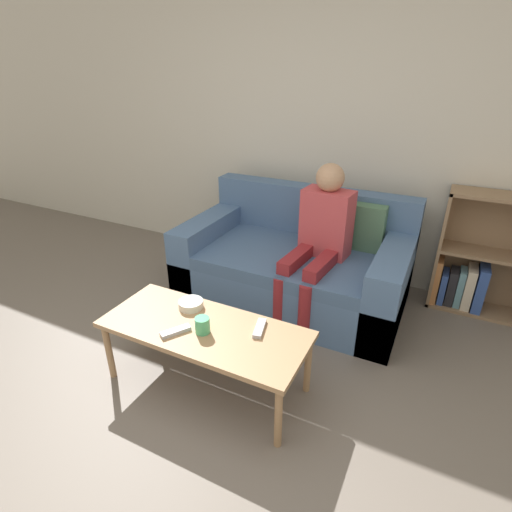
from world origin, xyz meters
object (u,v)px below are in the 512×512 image
at_px(person_adult, 321,232).
at_px(tv_remote_1, 176,331).
at_px(snack_bowl, 191,304).
at_px(coffee_table, 204,333).
at_px(couch, 295,266).
at_px(bookshelf, 479,264).
at_px(tv_remote_0, 260,328).
at_px(cup_near, 202,325).

height_order(person_adult, tv_remote_1, person_adult).
distance_m(tv_remote_1, snack_bowl, 0.26).
bearing_deg(coffee_table, couch, 85.15).
bearing_deg(couch, bookshelf, 20.23).
xyz_separation_m(couch, bookshelf, (1.31, 0.48, 0.09)).
bearing_deg(coffee_table, bookshelf, 49.66).
bearing_deg(bookshelf, snack_bowl, -136.31).
bearing_deg(coffee_table, tv_remote_0, 22.01).
bearing_deg(tv_remote_1, snack_bowl, 137.64).
height_order(cup_near, tv_remote_0, cup_near).
relative_size(person_adult, snack_bowl, 7.50).
xyz_separation_m(bookshelf, cup_near, (-1.39, -1.70, 0.08)).
distance_m(bookshelf, cup_near, 2.20).
relative_size(coffee_table, person_adult, 1.05).
relative_size(couch, tv_remote_0, 9.81).
relative_size(bookshelf, coffee_table, 0.78).
distance_m(couch, tv_remote_0, 1.09).
bearing_deg(tv_remote_0, tv_remote_1, -164.45).
relative_size(couch, snack_bowl, 11.39).
bearing_deg(person_adult, bookshelf, 33.61).
xyz_separation_m(couch, tv_remote_0, (0.19, -1.06, 0.14)).
distance_m(cup_near, snack_bowl, 0.27).
bearing_deg(person_adult, tv_remote_1, -104.31).
bearing_deg(person_adult, coffee_table, -100.97).
relative_size(person_adult, cup_near, 12.19).
distance_m(coffee_table, person_adult, 1.16).
relative_size(couch, cup_near, 18.51).
height_order(couch, coffee_table, couch).
height_order(tv_remote_0, tv_remote_1, same).
height_order(bookshelf, snack_bowl, bookshelf).
xyz_separation_m(tv_remote_1, snack_bowl, (-0.07, 0.25, 0.01)).
height_order(coffee_table, person_adult, person_adult).
bearing_deg(tv_remote_0, snack_bowl, 163.29).
distance_m(coffee_table, snack_bowl, 0.24).
xyz_separation_m(cup_near, tv_remote_1, (-0.13, -0.07, -0.04)).
bearing_deg(tv_remote_0, cup_near, -164.16).
bearing_deg(couch, person_adult, -24.39).
xyz_separation_m(person_adult, tv_remote_1, (-0.43, -1.19, -0.24)).
xyz_separation_m(bookshelf, snack_bowl, (-1.60, -1.52, 0.06)).
bearing_deg(couch, cup_near, -93.75).
bearing_deg(couch, snack_bowl, -105.29).
height_order(couch, person_adult, person_adult).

